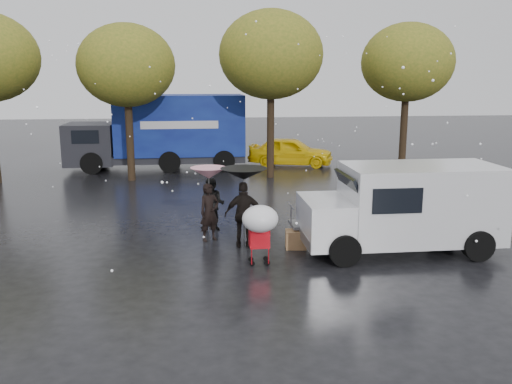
{
  "coord_description": "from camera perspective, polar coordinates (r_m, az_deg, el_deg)",
  "views": [
    {
      "loc": [
        -0.82,
        -13.27,
        4.38
      ],
      "look_at": [
        0.82,
        1.0,
        1.29
      ],
      "focal_mm": 38.0,
      "sensor_mm": 36.0,
      "label": 1
    }
  ],
  "objects": [
    {
      "name": "umbrella_black",
      "position": [
        13.8,
        -1.29,
        1.9
      ],
      "size": [
        1.2,
        1.2,
        2.08
      ],
      "color": "#4C4C4C",
      "rests_on": "ground"
    },
    {
      "name": "shopping_cart",
      "position": [
        12.54,
        0.42,
        -3.18
      ],
      "size": [
        0.84,
        0.84,
        1.46
      ],
      "color": "#B50A13",
      "rests_on": "ground"
    },
    {
      "name": "umbrella_pink",
      "position": [
        14.39,
        -5.0,
        1.99
      ],
      "size": [
        0.97,
        0.97,
        2.01
      ],
      "color": "#4C4C4C",
      "rests_on": "ground"
    },
    {
      "name": "ground",
      "position": [
        13.99,
        -2.9,
        -6.11
      ],
      "size": [
        90.0,
        90.0,
        0.0
      ],
      "primitive_type": "plane",
      "color": "black",
      "rests_on": "ground"
    },
    {
      "name": "box_ground_near",
      "position": [
        14.09,
        4.22,
        -4.98
      ],
      "size": [
        0.57,
        0.48,
        0.47
      ],
      "primitive_type": "cube",
      "rotation": [
        0.0,
        0.0,
        -0.11
      ],
      "color": "olive",
      "rests_on": "ground"
    },
    {
      "name": "person_middle",
      "position": [
        15.62,
        -4.61,
        -1.3
      ],
      "size": [
        0.88,
        0.77,
        1.52
      ],
      "primitive_type": "imported",
      "rotation": [
        0.0,
        0.0,
        -0.31
      ],
      "color": "black",
      "rests_on": "ground"
    },
    {
      "name": "yellow_taxi",
      "position": [
        26.96,
        3.66,
        4.29
      ],
      "size": [
        4.46,
        2.84,
        1.41
      ],
      "primitive_type": "imported",
      "rotation": [
        0.0,
        0.0,
        1.26
      ],
      "color": "yellow",
      "rests_on": "ground"
    },
    {
      "name": "white_van",
      "position": [
        14.13,
        15.46,
        -1.47
      ],
      "size": [
        4.91,
        2.18,
        2.2
      ],
      "color": "silver",
      "rests_on": "ground"
    },
    {
      "name": "person_black",
      "position": [
        14.02,
        -1.27,
        -2.39
      ],
      "size": [
        1.03,
        0.46,
        1.72
      ],
      "primitive_type": "imported",
      "rotation": [
        0.0,
        0.0,
        3.1
      ],
      "color": "black",
      "rests_on": "ground"
    },
    {
      "name": "box_ground_far",
      "position": [
        15.9,
        5.48,
        -3.28
      ],
      "size": [
        0.51,
        0.45,
        0.33
      ],
      "primitive_type": "cube",
      "rotation": [
        0.0,
        0.0,
        0.31
      ],
      "color": "olive",
      "rests_on": "ground"
    },
    {
      "name": "blue_truck",
      "position": [
        26.23,
        -9.79,
        6.23
      ],
      "size": [
        8.3,
        2.6,
        3.5
      ],
      "color": "navy",
      "rests_on": "ground"
    },
    {
      "name": "person_pink",
      "position": [
        14.62,
        -4.92,
        -2.14
      ],
      "size": [
        0.68,
        0.59,
        1.57
      ],
      "primitive_type": "imported",
      "rotation": [
        0.0,
        0.0,
        0.47
      ],
      "color": "black",
      "rests_on": "ground"
    },
    {
      "name": "tree_row",
      "position": [
        23.28,
        -5.87,
        13.67
      ],
      "size": [
        21.6,
        4.4,
        7.12
      ],
      "color": "black",
      "rests_on": "ground"
    },
    {
      "name": "vendor_cart",
      "position": [
        14.37,
        6.99,
        -2.67
      ],
      "size": [
        1.52,
        0.8,
        1.27
      ],
      "color": "slate",
      "rests_on": "ground"
    }
  ]
}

